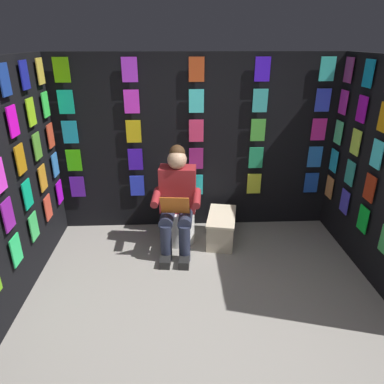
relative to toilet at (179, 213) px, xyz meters
The scene contains 7 objects.
ground_plane 1.76m from the toilet, 97.34° to the left, with size 30.00×30.00×0.00m, color gray.
display_wall_back 0.86m from the toilet, 119.37° to the right, with size 3.42×0.14×2.10m.
display_wall_left 2.17m from the toilet, 160.43° to the left, with size 0.14×2.06×2.10m.
display_wall_right 1.79m from the toilet, 24.75° to the left, with size 0.14×2.06×2.10m.
toilet is the anchor object (origin of this frame).
person_reading 0.35m from the toilet, 85.09° to the left, with size 0.55×0.71×1.19m.
comic_longbox_near 0.53m from the toilet, 169.30° to the left, with size 0.42×0.65×0.34m.
Camera 1 is at (0.24, 2.06, 2.23)m, focal length 33.29 mm.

